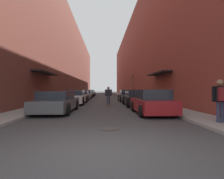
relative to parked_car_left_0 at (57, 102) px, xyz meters
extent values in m
plane|color=#38383A|center=(2.81, 20.75, -0.63)|extent=(152.56, 152.56, 0.00)
cube|color=gray|center=(-1.87, 27.68, -0.57)|extent=(1.80, 69.35, 0.12)
cube|color=gray|center=(7.49, 27.68, -0.57)|extent=(1.80, 69.35, 0.12)
cube|color=brown|center=(-4.77, 27.68, 6.92)|extent=(4.00, 69.35, 15.11)
cube|color=black|center=(-2.37, 5.14, 2.27)|extent=(1.00, 4.80, 0.12)
cube|color=brown|center=(10.39, 27.68, 7.34)|extent=(4.00, 69.35, 15.94)
cube|color=black|center=(7.99, 5.14, 2.27)|extent=(1.00, 4.80, 0.12)
cube|color=#515459|center=(0.00, 0.06, -0.14)|extent=(2.02, 4.68, 0.63)
cube|color=#232833|center=(0.00, -0.17, 0.42)|extent=(1.74, 2.45, 0.50)
cylinder|color=black|center=(-0.94, 1.50, -0.30)|extent=(0.18, 0.67, 0.67)
cylinder|color=black|center=(0.94, 1.50, -0.30)|extent=(0.18, 0.67, 0.67)
cylinder|color=black|center=(-0.94, -1.38, -0.30)|extent=(0.18, 0.67, 0.67)
cylinder|color=black|center=(0.94, -1.38, -0.30)|extent=(0.18, 0.67, 0.67)
cube|color=silver|center=(0.18, 5.99, -0.10)|extent=(1.78, 4.66, 0.67)
cube|color=#232833|center=(0.18, 5.76, 0.48)|extent=(1.56, 2.42, 0.48)
cylinder|color=black|center=(-0.69, 7.44, -0.27)|extent=(0.18, 0.72, 0.72)
cylinder|color=black|center=(1.04, 7.44, -0.27)|extent=(0.18, 0.72, 0.72)
cylinder|color=black|center=(-0.69, 4.55, -0.27)|extent=(0.18, 0.72, 0.72)
cylinder|color=black|center=(1.04, 4.55, -0.27)|extent=(0.18, 0.72, 0.72)
cube|color=#B7B7BC|center=(0.04, 11.42, -0.14)|extent=(1.94, 4.72, 0.66)
cube|color=#232833|center=(0.04, 11.19, 0.40)|extent=(1.70, 2.46, 0.40)
cylinder|color=black|center=(-0.90, 12.88, -0.33)|extent=(0.18, 0.60, 0.60)
cylinder|color=black|center=(0.97, 12.88, -0.33)|extent=(0.18, 0.60, 0.60)
cylinder|color=black|center=(-0.90, 9.96, -0.33)|extent=(0.18, 0.60, 0.60)
cylinder|color=black|center=(0.97, 9.96, -0.33)|extent=(0.18, 0.60, 0.60)
cube|color=silver|center=(0.15, 16.62, -0.18)|extent=(1.77, 3.96, 0.56)
cube|color=#232833|center=(0.15, 16.42, 0.37)|extent=(1.54, 2.07, 0.54)
cylinder|color=black|center=(-0.70, 17.84, -0.31)|extent=(0.18, 0.64, 0.64)
cylinder|color=black|center=(1.00, 17.84, -0.31)|extent=(0.18, 0.64, 0.64)
cylinder|color=black|center=(-0.70, 15.40, -0.31)|extent=(0.18, 0.64, 0.64)
cylinder|color=black|center=(1.00, 15.40, -0.31)|extent=(0.18, 0.64, 0.64)
cube|color=black|center=(0.18, 21.47, -0.17)|extent=(1.93, 4.45, 0.58)
cube|color=#232833|center=(0.18, 21.25, 0.37)|extent=(1.65, 2.33, 0.50)
cylinder|color=black|center=(-0.71, 22.84, -0.33)|extent=(0.18, 0.61, 0.61)
cylinder|color=black|center=(1.06, 22.84, -0.33)|extent=(0.18, 0.61, 0.61)
cylinder|color=black|center=(-0.71, 20.11, -0.33)|extent=(0.18, 0.61, 0.61)
cylinder|color=black|center=(1.06, 20.11, -0.33)|extent=(0.18, 0.61, 0.61)
cube|color=#515459|center=(0.09, 27.31, -0.13)|extent=(1.84, 4.40, 0.63)
cube|color=#232833|center=(0.09, 27.09, 0.42)|extent=(1.59, 2.30, 0.46)
cylinder|color=black|center=(-0.78, 28.66, -0.30)|extent=(0.18, 0.66, 0.66)
cylinder|color=black|center=(0.95, 28.66, -0.30)|extent=(0.18, 0.66, 0.66)
cylinder|color=black|center=(-0.78, 25.95, -0.30)|extent=(0.18, 0.66, 0.66)
cylinder|color=black|center=(0.95, 25.95, -0.30)|extent=(0.18, 0.66, 0.66)
cube|color=maroon|center=(5.65, -0.91, -0.12)|extent=(1.85, 4.01, 0.68)
cube|color=#232833|center=(5.65, -1.11, 0.50)|extent=(1.61, 2.09, 0.55)
cylinder|color=black|center=(4.77, 0.32, -0.31)|extent=(0.18, 0.63, 0.63)
cylinder|color=black|center=(6.54, 0.32, -0.31)|extent=(0.18, 0.63, 0.63)
cylinder|color=black|center=(4.77, -2.15, -0.31)|extent=(0.18, 0.63, 0.63)
cylinder|color=black|center=(6.54, -2.15, -0.31)|extent=(0.18, 0.63, 0.63)
cube|color=black|center=(5.64, 4.06, -0.12)|extent=(1.86, 4.73, 0.65)
cube|color=#232833|center=(5.64, 3.82, 0.41)|extent=(1.63, 2.46, 0.41)
cylinder|color=black|center=(4.75, 5.52, -0.28)|extent=(0.18, 0.70, 0.70)
cylinder|color=black|center=(6.54, 5.52, -0.28)|extent=(0.18, 0.70, 0.70)
cylinder|color=black|center=(4.75, 2.60, -0.28)|extent=(0.18, 0.70, 0.70)
cylinder|color=black|center=(6.54, 2.60, -0.28)|extent=(0.18, 0.70, 0.70)
cube|color=gray|center=(5.63, 9.38, -0.13)|extent=(1.89, 4.17, 0.62)
cube|color=#232833|center=(5.63, 9.17, 0.45)|extent=(1.64, 2.18, 0.53)
cylinder|color=black|center=(4.74, 10.66, -0.28)|extent=(0.18, 0.71, 0.71)
cylinder|color=black|center=(6.51, 10.66, -0.28)|extent=(0.18, 0.71, 0.71)
cylinder|color=black|center=(4.74, 8.09, -0.28)|extent=(0.18, 0.71, 0.71)
cylinder|color=black|center=(6.51, 8.09, -0.28)|extent=(0.18, 0.71, 0.71)
cube|color=brown|center=(3.29, 4.74, -0.57)|extent=(0.20, 0.78, 0.02)
cylinder|color=beige|center=(3.22, 4.99, -0.60)|extent=(0.03, 0.06, 0.06)
cylinder|color=beige|center=(3.37, 4.99, -0.60)|extent=(0.03, 0.06, 0.06)
cylinder|color=beige|center=(3.22, 4.49, -0.60)|extent=(0.03, 0.06, 0.06)
cylinder|color=beige|center=(3.37, 4.49, -0.60)|extent=(0.03, 0.06, 0.06)
cylinder|color=#2D3351|center=(3.22, 4.74, -0.18)|extent=(0.11, 0.11, 0.76)
cylinder|color=#2D3351|center=(3.37, 4.74, -0.18)|extent=(0.11, 0.11, 0.76)
cube|color=#232328|center=(3.29, 4.74, 0.49)|extent=(0.45, 0.20, 0.58)
sphere|color=#8C664C|center=(3.29, 4.74, 0.90)|extent=(0.24, 0.24, 0.24)
cylinder|color=#232328|center=(3.02, 4.74, 0.49)|extent=(0.09, 0.09, 0.55)
cylinder|color=#232328|center=(3.56, 4.74, 0.49)|extent=(0.09, 0.09, 0.55)
cylinder|color=#332D28|center=(3.09, -4.62, -0.62)|extent=(0.70, 0.70, 0.02)
cylinder|color=#2D2D2D|center=(8.05, 19.84, 1.42)|extent=(0.10, 0.10, 3.86)
cube|color=#332D0F|center=(8.05, 19.84, 3.12)|extent=(0.16, 0.16, 0.45)
sphere|color=red|center=(8.05, 19.75, 3.24)|extent=(0.11, 0.11, 0.11)
cylinder|color=#2D3351|center=(7.37, -4.26, -0.11)|extent=(0.12, 0.12, 0.81)
cylinder|color=#2D3351|center=(7.54, -4.26, -0.11)|extent=(0.12, 0.12, 0.81)
cube|color=black|center=(7.46, -4.26, 0.61)|extent=(0.48, 0.22, 0.62)
sphere|color=#8C664C|center=(7.46, -4.26, 1.05)|extent=(0.26, 0.26, 0.26)
cylinder|color=black|center=(7.17, -4.26, 0.61)|extent=(0.10, 0.10, 0.59)
cube|color=maroon|center=(7.46, -4.43, 0.61)|extent=(0.36, 0.13, 0.52)
camera|label=1|loc=(2.86, -10.92, 0.80)|focal=28.00mm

